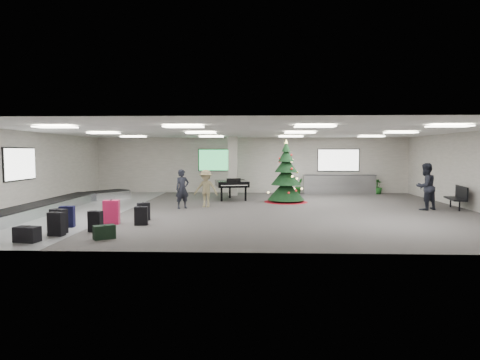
{
  "coord_description": "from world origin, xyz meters",
  "views": [
    {
      "loc": [
        0.18,
        -16.28,
        2.37
      ],
      "look_at": [
        -0.45,
        1.0,
        1.16
      ],
      "focal_mm": 30.0,
      "sensor_mm": 36.0,
      "label": 1
    }
  ],
  "objects_px": {
    "baggage_carousel": "(61,204)",
    "traveler_a": "(182,189)",
    "potted_plant_right": "(378,186)",
    "traveler_b": "(206,188)",
    "service_counter": "(339,184)",
    "pink_suitcase": "(111,212)",
    "traveler_bench": "(425,187)",
    "grand_piano": "(232,184)",
    "potted_plant_left": "(299,186)",
    "bench": "(458,196)",
    "christmas_tree": "(286,181)"
  },
  "relations": [
    {
      "from": "baggage_carousel",
      "to": "christmas_tree",
      "type": "relative_size",
      "value": 3.28
    },
    {
      "from": "christmas_tree",
      "to": "potted_plant_right",
      "type": "relative_size",
      "value": 3.43
    },
    {
      "from": "pink_suitcase",
      "to": "potted_plant_right",
      "type": "distance_m",
      "value": 15.29
    },
    {
      "from": "baggage_carousel",
      "to": "potted_plant_right",
      "type": "bearing_deg",
      "value": 23.73
    },
    {
      "from": "pink_suitcase",
      "to": "baggage_carousel",
      "type": "bearing_deg",
      "value": 128.08
    },
    {
      "from": "service_counter",
      "to": "pink_suitcase",
      "type": "bearing_deg",
      "value": -133.45
    },
    {
      "from": "pink_suitcase",
      "to": "potted_plant_right",
      "type": "relative_size",
      "value": 0.94
    },
    {
      "from": "traveler_bench",
      "to": "potted_plant_right",
      "type": "height_order",
      "value": "traveler_bench"
    },
    {
      "from": "traveler_b",
      "to": "traveler_bench",
      "type": "xyz_separation_m",
      "value": [
        9.04,
        -0.58,
        0.16
      ]
    },
    {
      "from": "traveler_a",
      "to": "baggage_carousel",
      "type": "bearing_deg",
      "value": 150.57
    },
    {
      "from": "traveler_a",
      "to": "potted_plant_left",
      "type": "height_order",
      "value": "traveler_a"
    },
    {
      "from": "baggage_carousel",
      "to": "traveler_b",
      "type": "distance_m",
      "value": 6.03
    },
    {
      "from": "pink_suitcase",
      "to": "grand_piano",
      "type": "height_order",
      "value": "grand_piano"
    },
    {
      "from": "bench",
      "to": "potted_plant_right",
      "type": "bearing_deg",
      "value": 114.48
    },
    {
      "from": "grand_piano",
      "to": "traveler_b",
      "type": "bearing_deg",
      "value": -120.66
    },
    {
      "from": "traveler_bench",
      "to": "potted_plant_left",
      "type": "bearing_deg",
      "value": -80.45
    },
    {
      "from": "christmas_tree",
      "to": "traveler_b",
      "type": "relative_size",
      "value": 1.84
    },
    {
      "from": "traveler_b",
      "to": "bench",
      "type": "bearing_deg",
      "value": 6.82
    },
    {
      "from": "grand_piano",
      "to": "potted_plant_left",
      "type": "relative_size",
      "value": 2.44
    },
    {
      "from": "traveler_b",
      "to": "potted_plant_right",
      "type": "distance_m",
      "value": 10.7
    },
    {
      "from": "pink_suitcase",
      "to": "bench",
      "type": "relative_size",
      "value": 0.51
    },
    {
      "from": "christmas_tree",
      "to": "grand_piano",
      "type": "relative_size",
      "value": 1.36
    },
    {
      "from": "traveler_bench",
      "to": "bench",
      "type": "bearing_deg",
      "value": 166.46
    },
    {
      "from": "baggage_carousel",
      "to": "traveler_a",
      "type": "distance_m",
      "value": 5.05
    },
    {
      "from": "baggage_carousel",
      "to": "pink_suitcase",
      "type": "distance_m",
      "value": 4.7
    },
    {
      "from": "pink_suitcase",
      "to": "bench",
      "type": "distance_m",
      "value": 13.7
    },
    {
      "from": "potted_plant_left",
      "to": "potted_plant_right",
      "type": "bearing_deg",
      "value": 1.06
    },
    {
      "from": "baggage_carousel",
      "to": "potted_plant_right",
      "type": "distance_m",
      "value": 16.36
    },
    {
      "from": "christmas_tree",
      "to": "grand_piano",
      "type": "height_order",
      "value": "christmas_tree"
    },
    {
      "from": "traveler_b",
      "to": "traveler_a",
      "type": "bearing_deg",
      "value": -144.75
    },
    {
      "from": "baggage_carousel",
      "to": "service_counter",
      "type": "bearing_deg",
      "value": 27.67
    },
    {
      "from": "traveler_b",
      "to": "potted_plant_right",
      "type": "relative_size",
      "value": 1.86
    },
    {
      "from": "potted_plant_right",
      "to": "traveler_b",
      "type": "bearing_deg",
      "value": -147.73
    },
    {
      "from": "baggage_carousel",
      "to": "pink_suitcase",
      "type": "xyz_separation_m",
      "value": [
        3.32,
        -3.31,
        0.18
      ]
    },
    {
      "from": "service_counter",
      "to": "bench",
      "type": "height_order",
      "value": "service_counter"
    },
    {
      "from": "pink_suitcase",
      "to": "traveler_b",
      "type": "height_order",
      "value": "traveler_b"
    },
    {
      "from": "service_counter",
      "to": "potted_plant_right",
      "type": "relative_size",
      "value": 4.69
    },
    {
      "from": "traveler_a",
      "to": "potted_plant_left",
      "type": "bearing_deg",
      "value": 13.88
    },
    {
      "from": "service_counter",
      "to": "traveler_bench",
      "type": "bearing_deg",
      "value": -71.65
    },
    {
      "from": "christmas_tree",
      "to": "traveler_b",
      "type": "xyz_separation_m",
      "value": [
        -3.57,
        -1.88,
        -0.21
      ]
    },
    {
      "from": "grand_piano",
      "to": "potted_plant_left",
      "type": "bearing_deg",
      "value": 27.29
    },
    {
      "from": "christmas_tree",
      "to": "traveler_b",
      "type": "bearing_deg",
      "value": -152.3
    },
    {
      "from": "grand_piano",
      "to": "potted_plant_right",
      "type": "relative_size",
      "value": 2.53
    },
    {
      "from": "traveler_b",
      "to": "grand_piano",
      "type": "bearing_deg",
      "value": 78.78
    },
    {
      "from": "traveler_a",
      "to": "traveler_b",
      "type": "relative_size",
      "value": 1.02
    },
    {
      "from": "potted_plant_right",
      "to": "traveler_a",
      "type": "bearing_deg",
      "value": -148.2
    },
    {
      "from": "service_counter",
      "to": "traveler_bench",
      "type": "xyz_separation_m",
      "value": [
        2.14,
        -6.44,
        0.41
      ]
    },
    {
      "from": "baggage_carousel",
      "to": "traveler_a",
      "type": "bearing_deg",
      "value": 4.53
    },
    {
      "from": "service_counter",
      "to": "potted_plant_left",
      "type": "height_order",
      "value": "service_counter"
    },
    {
      "from": "service_counter",
      "to": "traveler_a",
      "type": "xyz_separation_m",
      "value": [
        -7.84,
        -6.34,
        0.28
      ]
    }
  ]
}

